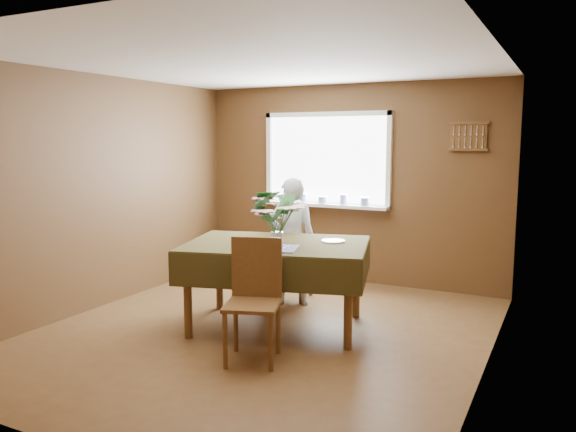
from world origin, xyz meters
The scene contains 15 objects.
floor centered at (0.00, 0.00, 0.00)m, with size 4.50×4.50×0.00m, color brown.
ceiling centered at (0.00, 0.00, 2.50)m, with size 4.50×4.50×0.00m, color white.
wall_back centered at (0.00, 2.25, 1.25)m, with size 4.00×4.00×0.00m, color brown.
wall_front centered at (0.00, -2.25, 1.25)m, with size 4.00×4.00×0.00m, color brown.
wall_left centered at (-2.00, 0.00, 1.25)m, with size 4.50×4.50×0.00m, color brown.
wall_right centered at (2.00, 0.00, 1.25)m, with size 4.50×4.50×0.00m, color brown.
window_assembly centered at (-0.29, 2.20, 1.35)m, with size 1.72×0.20×1.22m.
spoon_rack centered at (1.45, 2.22, 1.85)m, with size 0.44×0.05×0.33m.
dining_table centered at (0.04, 0.22, 0.73)m, with size 1.97×1.59×0.84m.
chair_far centered at (-0.27, 1.11, 0.52)m, with size 0.45×0.45×0.96m.
chair_near centered at (0.24, -0.53, 0.54)m, with size 0.55×0.55×1.00m.
seated_woman centered at (-0.17, 0.99, 0.70)m, with size 0.51×0.34×1.41m, color white.
flower_bouquet centered at (0.15, 0.04, 1.15)m, with size 0.57×0.57×0.49m.
side_plate centered at (0.50, 0.52, 0.84)m, with size 0.23×0.23×0.01m, color white.
table_knife centered at (0.25, 0.05, 0.84)m, with size 0.02×0.24×0.00m, color silver.
Camera 1 is at (2.53, -4.44, 1.82)m, focal length 35.00 mm.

